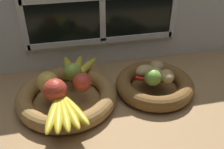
{
  "coord_description": "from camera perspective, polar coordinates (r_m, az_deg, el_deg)",
  "views": [
    {
      "loc": [
        -18.3,
        -72.39,
        59.53
      ],
      "look_at": [
        -1.51,
        2.63,
        9.95
      ],
      "focal_mm": 40.56,
      "sensor_mm": 36.0,
      "label": 1
    }
  ],
  "objects": [
    {
      "name": "ground_plane",
      "position": [
        0.96,
        1.23,
        -6.45
      ],
      "size": [
        140.0,
        90.0,
        3.0
      ],
      "primitive_type": "cube",
      "color": "#9E774C"
    },
    {
      "name": "apple_red_right",
      "position": [
        0.89,
        -6.73,
        -1.72
      ],
      "size": [
        6.78,
        6.78,
        6.78
      ],
      "primitive_type": "sphere",
      "color": "#CC422D",
      "rests_on": "fruit_bowl_left"
    },
    {
      "name": "apple_red_front",
      "position": [
        0.86,
        -12.71,
        -3.48
      ],
      "size": [
        7.94,
        7.94,
        7.94
      ],
      "primitive_type": "sphere",
      "color": "#B73828",
      "rests_on": "fruit_bowl_left"
    },
    {
      "name": "lime_near",
      "position": [
        0.93,
        9.2,
        -0.65
      ],
      "size": [
        6.31,
        6.31,
        6.31
      ],
      "primitive_type": "sphere",
      "color": "#7AAD3D",
      "rests_on": "fruit_bowl_right"
    },
    {
      "name": "apple_green_back",
      "position": [
        0.95,
        -8.92,
        0.59
      ],
      "size": [
        6.95,
        6.95,
        6.95
      ],
      "primitive_type": "sphere",
      "color": "#8CAD3D",
      "rests_on": "fruit_bowl_left"
    },
    {
      "name": "apple_golden_left",
      "position": [
        0.9,
        -14.29,
        -1.71
      ],
      "size": [
        7.64,
        7.64,
        7.64
      ],
      "primitive_type": "sphere",
      "color": "gold",
      "rests_on": "fruit_bowl_left"
    },
    {
      "name": "potato_small",
      "position": [
        0.96,
        12.22,
        -0.4
      ],
      "size": [
        6.95,
        8.0,
        4.75
      ],
      "primitive_type": "ellipsoid",
      "rotation": [
        0.0,
        0.0,
        4.49
      ],
      "color": "tan",
      "rests_on": "fruit_bowl_right"
    },
    {
      "name": "potato_oblong",
      "position": [
        0.98,
        7.26,
        0.87
      ],
      "size": [
        8.33,
        7.14,
        4.3
      ],
      "primitive_type": "ellipsoid",
      "rotation": [
        0.0,
        0.0,
        0.3
      ],
      "color": "tan",
      "rests_on": "fruit_bowl_right"
    },
    {
      "name": "potato_large",
      "position": [
        0.97,
        9.77,
        0.21
      ],
      "size": [
        6.54,
        7.59,
        4.11
      ],
      "primitive_type": "ellipsoid",
      "rotation": [
        0.0,
        0.0,
        4.96
      ],
      "color": "tan",
      "rests_on": "fruit_bowl_right"
    },
    {
      "name": "banana_bunch_back",
      "position": [
        1.01,
        -7.88,
        1.48
      ],
      "size": [
        15.34,
        19.02,
        2.96
      ],
      "color": "yellow",
      "rests_on": "fruit_bowl_left"
    },
    {
      "name": "fruit_bowl_right",
      "position": [
        1.0,
        9.49,
        -2.3
      ],
      "size": [
        30.29,
        30.29,
        5.95
      ],
      "color": "brown",
      "rests_on": "ground_plane"
    },
    {
      "name": "back_wall",
      "position": [
        1.09,
        -2.44,
        15.84
      ],
      "size": [
        140.0,
        4.6,
        55.0
      ],
      "color": "silver",
      "rests_on": "ground_plane"
    },
    {
      "name": "fruit_bowl_left",
      "position": [
        0.94,
        -10.12,
        -4.88
      ],
      "size": [
        36.34,
        36.34,
        5.95
      ],
      "color": "olive",
      "rests_on": "ground_plane"
    },
    {
      "name": "potato_back",
      "position": [
        1.01,
        9.95,
        1.77
      ],
      "size": [
        6.28,
        6.71,
        4.65
      ],
      "primitive_type": "ellipsoid",
      "rotation": [
        0.0,
        0.0,
        1.62
      ],
      "color": "#A38451",
      "rests_on": "fruit_bowl_right"
    },
    {
      "name": "chili_pepper",
      "position": [
        0.95,
        9.21,
        -1.34
      ],
      "size": [
        12.25,
        7.78,
        1.72
      ],
      "primitive_type": "cone",
      "rotation": [
        0.0,
        1.57,
        -0.5
      ],
      "color": "red",
      "rests_on": "fruit_bowl_right"
    },
    {
      "name": "banana_bunch_front",
      "position": [
        0.81,
        -10.84,
        -8.02
      ],
      "size": [
        15.03,
        19.92,
        3.08
      ],
      "color": "gold",
      "rests_on": "fruit_bowl_left"
    }
  ]
}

